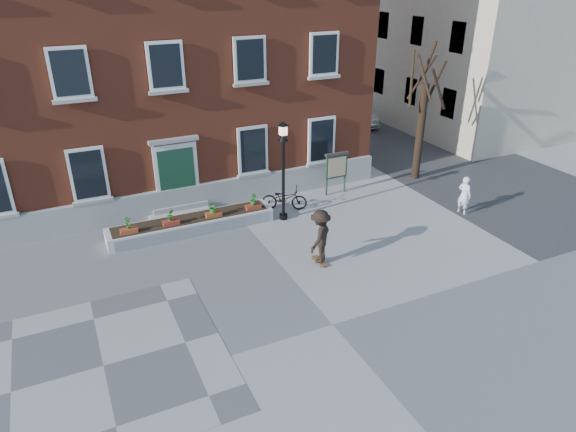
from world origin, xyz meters
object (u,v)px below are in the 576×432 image
bystander (464,195)px  lamp_post (283,158)px  notice_board (336,166)px  skateboarder (320,236)px  parked_car (355,115)px  bicycle (284,198)px

bystander → lamp_post: lamp_post is taller
bystander → notice_board: notice_board is taller
notice_board → skateboarder: bearing=-125.0°
parked_car → skateboarder: (-9.90, -13.75, 0.38)m
bicycle → parked_car: parked_car is taller
bicycle → parked_car: size_ratio=0.49×
bicycle → notice_board: size_ratio=0.99×
bicycle → bystander: bystander is taller
bicycle → skateboarder: 4.43m
bicycle → notice_board: notice_board is taller
lamp_post → bystander: bearing=-20.8°
lamp_post → bicycle: bearing=63.3°
bystander → notice_board: (-3.64, 3.89, 0.48)m
bystander → skateboarder: size_ratio=0.81×
skateboarder → notice_board: bearing=55.0°
parked_car → lamp_post: bearing=-134.5°
bicycle → lamp_post: lamp_post is taller
parked_car → lamp_post: (-9.60, -10.21, 1.92)m
parked_car → bystander: size_ratio=2.39×
parked_car → lamp_post: size_ratio=0.96×
parked_car → bystander: bearing=-103.8°
parked_car → notice_board: notice_board is taller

